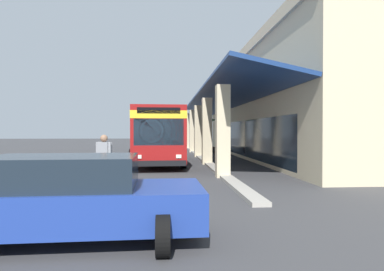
% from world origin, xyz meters
% --- Properties ---
extents(ground, '(120.00, 120.00, 0.00)m').
position_xyz_m(ground, '(0.00, 8.00, 0.00)').
color(ground, '#38383A').
extents(curb_strip, '(32.95, 0.50, 0.12)m').
position_xyz_m(curb_strip, '(1.08, 4.04, 0.06)').
color(curb_strip, '#9E998E').
rests_on(curb_strip, ground).
extents(plaza_building, '(27.76, 17.06, 7.47)m').
position_xyz_m(plaza_building, '(1.08, 13.67, 3.74)').
color(plaza_building, '#C6B793').
rests_on(plaza_building, ground).
extents(transit_bus, '(11.31, 3.15, 3.34)m').
position_xyz_m(transit_bus, '(4.99, 1.06, 1.85)').
color(transit_bus, maroon).
rests_on(transit_bus, ground).
extents(parked_sedan_blue, '(2.53, 4.45, 1.47)m').
position_xyz_m(parked_sedan_blue, '(19.82, 0.05, 0.75)').
color(parked_sedan_blue, navy).
rests_on(parked_sedan_blue, ground).
extents(pedestrian, '(0.53, 0.54, 1.78)m').
position_xyz_m(pedestrian, '(14.62, -0.36, 1.01)').
color(pedestrian, '#726651').
rests_on(pedestrian, ground).
extents(potted_palm, '(1.82, 1.71, 2.97)m').
position_xyz_m(potted_palm, '(-2.55, 5.38, 0.89)').
color(potted_palm, '#4C4742').
rests_on(potted_palm, ground).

